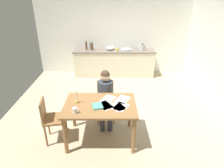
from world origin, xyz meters
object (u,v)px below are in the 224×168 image
(person_seated, at_px, (106,95))
(chair_side_empty, at_px, (52,118))
(chair_at_table, at_px, (106,99))
(coffee_mug, at_px, (76,110))
(wine_glass_near_sink, at_px, (116,46))
(sink_unit, at_px, (127,49))
(mixing_bowl, at_px, (111,48))
(bottle_vinegar, at_px, (91,46))
(book_magazine, at_px, (98,106))
(teacup_on_counter, at_px, (118,50))
(dining_table, at_px, (101,109))
(bottle_wine_red, at_px, (93,47))
(candlestick, at_px, (78,99))
(bottle_oil, at_px, (87,46))
(stovetop_kettle, at_px, (143,47))
(wine_glass_by_kettle, at_px, (113,46))

(person_seated, bearing_deg, chair_side_empty, -149.41)
(chair_at_table, relative_size, coffee_mug, 7.48)
(wine_glass_near_sink, bearing_deg, chair_at_table, -95.53)
(sink_unit, bearing_deg, mixing_bowl, 177.93)
(coffee_mug, bearing_deg, bottle_vinegar, 91.89)
(book_magazine, relative_size, teacup_on_counter, 1.83)
(person_seated, relative_size, wine_glass_near_sink, 7.76)
(dining_table, height_order, bottle_wine_red, bottle_wine_red)
(candlestick, distance_m, wine_glass_near_sink, 3.50)
(bottle_oil, bearing_deg, chair_at_table, -75.01)
(bottle_vinegar, xyz_separation_m, mixing_bowl, (0.68, -0.06, -0.05))
(coffee_mug, bearing_deg, person_seated, 60.12)
(coffee_mug, height_order, stovetop_kettle, stovetop_kettle)
(book_magazine, bearing_deg, bottle_wine_red, 80.49)
(sink_unit, bearing_deg, teacup_on_counter, -153.06)
(wine_glass_by_kettle, height_order, teacup_on_counter, wine_glass_by_kettle)
(book_magazine, bearing_deg, person_seated, 62.95)
(coffee_mug, relative_size, bottle_vinegar, 0.43)
(wine_glass_by_kettle, bearing_deg, book_magazine, -94.41)
(candlestick, relative_size, sink_unit, 0.70)
(coffee_mug, bearing_deg, sink_unit, 73.19)
(stovetop_kettle, bearing_deg, bottle_oil, 177.95)
(candlestick, bearing_deg, dining_table, -6.44)
(coffee_mug, bearing_deg, candlestick, 93.82)
(bottle_oil, bearing_deg, bottle_vinegar, 8.10)
(dining_table, xyz_separation_m, wine_glass_by_kettle, (0.23, 3.45, 0.35))
(dining_table, xyz_separation_m, coffee_mug, (-0.40, -0.29, 0.16))
(bottle_vinegar, height_order, bottle_wine_red, same)
(bottle_oil, bearing_deg, teacup_on_counter, -11.90)
(coffee_mug, relative_size, mixing_bowl, 0.43)
(chair_at_table, xyz_separation_m, mixing_bowl, (0.08, 2.64, 0.46))
(dining_table, distance_m, bottle_vinegar, 3.45)
(bottle_vinegar, bearing_deg, chair_side_empty, -96.47)
(dining_table, distance_m, book_magazine, 0.16)
(book_magazine, relative_size, stovetop_kettle, 0.92)
(coffee_mug, relative_size, wine_glass_by_kettle, 0.77)
(bottle_wine_red, bearing_deg, book_magazine, -83.26)
(chair_side_empty, height_order, bottle_oil, bottle_oil)
(bottle_vinegar, relative_size, stovetop_kettle, 1.23)
(person_seated, relative_size, chair_side_empty, 1.35)
(chair_side_empty, distance_m, wine_glass_near_sink, 3.75)
(dining_table, distance_m, teacup_on_counter, 3.19)
(person_seated, relative_size, bottle_vinegar, 4.40)
(person_seated, relative_size, bottle_wine_red, 4.39)
(sink_unit, bearing_deg, chair_at_table, -103.20)
(chair_side_empty, distance_m, teacup_on_counter, 3.48)
(dining_table, height_order, wine_glass_near_sink, wine_glass_near_sink)
(person_seated, distance_m, teacup_on_counter, 2.64)
(stovetop_kettle, xyz_separation_m, teacup_on_counter, (-0.84, -0.15, -0.05))
(dining_table, distance_m, person_seated, 0.55)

